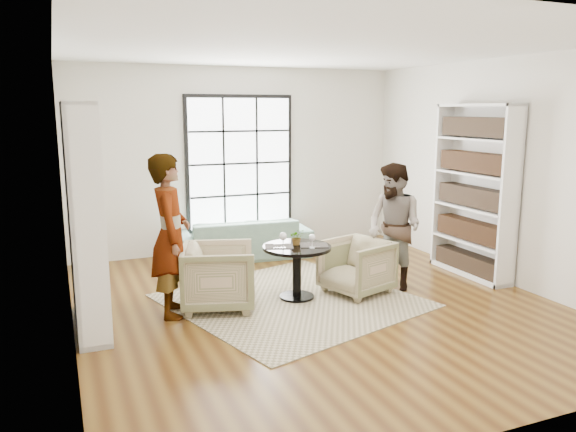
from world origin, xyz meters
name	(u,v)px	position (x,y,z in m)	size (l,w,h in m)	color
ground	(316,304)	(0.00, 0.00, 0.00)	(6.00, 6.00, 0.00)	brown
room_shell	(299,195)	(0.00, 0.54, 1.26)	(6.00, 6.01, 6.00)	silver
rug	(291,300)	(-0.24, 0.22, 0.01)	(2.64, 2.64, 0.01)	tan
pedestal_table	(297,260)	(-0.14, 0.28, 0.49)	(0.84, 0.84, 0.67)	black
sofa	(242,238)	(-0.15, 2.45, 0.31)	(2.14, 0.84, 0.63)	gray
armchair_left	(219,276)	(-1.12, 0.33, 0.39)	(0.82, 0.85, 0.77)	#C6B48E
armchair_right	(356,267)	(0.65, 0.19, 0.35)	(0.74, 0.77, 0.70)	tan
person_left	(170,236)	(-1.67, 0.33, 0.92)	(0.67, 0.44, 1.85)	gray
person_right	(394,227)	(1.20, 0.19, 0.82)	(0.80, 0.62, 1.65)	gray
placemat_left	(279,246)	(-0.35, 0.33, 0.68)	(0.34, 0.26, 0.01)	#262321
placemat_right	(314,245)	(0.06, 0.22, 0.68)	(0.34, 0.26, 0.01)	#262321
cutlery_left	(279,246)	(-0.35, 0.33, 0.69)	(0.14, 0.22, 0.01)	silver
cutlery_right	(314,245)	(0.06, 0.22, 0.69)	(0.14, 0.22, 0.01)	silver
wine_glass_left	(283,237)	(-0.34, 0.24, 0.82)	(0.09, 0.09, 0.20)	silver
wine_glass_right	(312,238)	(-0.01, 0.11, 0.80)	(0.08, 0.08, 0.18)	silver
flower_centerpiece	(297,237)	(-0.12, 0.33, 0.77)	(0.18, 0.16, 0.20)	gray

